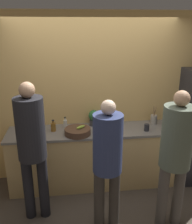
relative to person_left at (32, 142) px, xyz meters
The scene contains 13 objects.
ground_plane 1.40m from the person_left, 21.01° to the left, with size 14.00×14.00×0.00m, color #4C4238.
wall_back 1.29m from the person_left, 49.44° to the left, with size 5.20×0.06×2.60m.
counter 1.23m from the person_left, 38.88° to the left, with size 2.58×0.63×0.91m.
person_left is the anchor object (origin of this frame).
person_center 0.92m from the person_left, 17.09° to the right, with size 0.34×0.34×1.65m.
person_right 1.69m from the person_left, 11.39° to the right, with size 0.36×0.36×1.75m.
fruit_bowl 0.78m from the person_left, 42.40° to the left, with size 0.37×0.37×0.13m.
utensil_crock 1.96m from the person_left, 23.97° to the left, with size 0.10×0.10×0.28m.
bottle_amber 0.72m from the person_left, 71.96° to the left, with size 0.07×0.07×0.17m.
bottle_clear 0.87m from the person_left, 62.82° to the left, with size 0.06×0.06×0.18m.
cup_blue 2.02m from the person_left, 17.77° to the left, with size 0.08×0.08×0.10m.
cup_black 1.68m from the person_left, 18.27° to the left, with size 0.08×0.08×0.10m.
potted_plant 1.18m from the person_left, 44.71° to the left, with size 0.17×0.17×0.25m.
Camera 1 is at (-0.38, -3.07, 2.40)m, focal length 40.00 mm.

